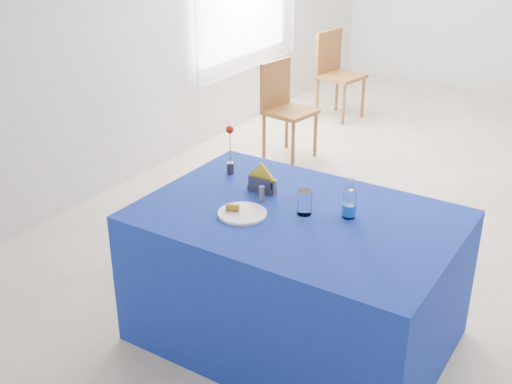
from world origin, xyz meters
TOP-DOWN VIEW (x-y plane):
  - floor at (0.00, 0.00)m, footprint 7.00×7.00m
  - plate at (-0.47, -2.24)m, footprint 0.25×0.25m
  - drinking_glass at (-0.21, -2.07)m, footprint 0.07×0.07m
  - salt_shaker at (-0.46, -1.95)m, footprint 0.03×0.03m
  - pepper_shaker at (-0.47, -2.05)m, footprint 0.03×0.03m
  - blue_table at (-0.24, -2.08)m, footprint 1.60×1.10m
  - water_bottle at (-0.00, -1.97)m, footprint 0.07×0.07m
  - napkin_holder at (-0.54, -1.95)m, footprint 0.16×0.06m
  - rose_vase at (-0.82, -1.84)m, footprint 0.05×0.05m
  - chair_win_a at (-1.68, 0.25)m, footprint 0.45×0.45m
  - chair_win_b at (-1.80, 1.58)m, footprint 0.48×0.48m
  - banana_pieces at (-0.52, -2.25)m, footprint 0.08×0.06m

SIDE VIEW (x-z plane):
  - floor at x=0.00m, z-range 0.00..0.00m
  - blue_table at x=-0.24m, z-range 0.00..0.76m
  - chair_win_a at x=-1.68m, z-range 0.07..0.95m
  - chair_win_b at x=-1.80m, z-range 0.07..1.00m
  - plate at x=-0.47m, z-range 0.76..0.77m
  - banana_pieces at x=-0.52m, z-range 0.77..0.81m
  - salt_shaker at x=-0.46m, z-range 0.76..0.84m
  - pepper_shaker at x=-0.47m, z-range 0.76..0.84m
  - napkin_holder at x=-0.54m, z-range 0.72..0.89m
  - drinking_glass at x=-0.21m, z-range 0.76..0.89m
  - water_bottle at x=0.00m, z-range 0.72..0.94m
  - rose_vase at x=-0.82m, z-range 0.75..1.05m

